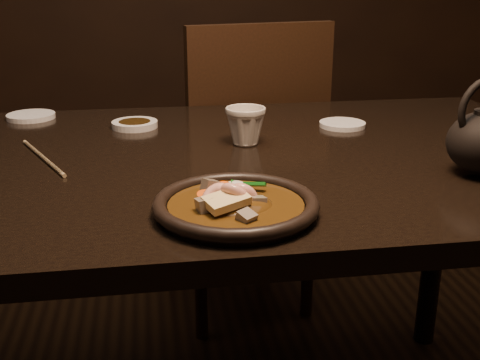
{
  "coord_description": "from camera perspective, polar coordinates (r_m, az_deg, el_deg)",
  "views": [
    {
      "loc": [
        -0.1,
        -1.13,
        1.1
      ],
      "look_at": [
        0.03,
        -0.29,
        0.8
      ],
      "focal_mm": 45.0,
      "sensor_mm": 36.0,
      "label": 1
    }
  ],
  "objects": [
    {
      "name": "saucer_right",
      "position": [
        1.43,
        9.68,
        5.23
      ],
      "size": [
        0.11,
        0.11,
        0.01
      ],
      "primitive_type": "cylinder",
      "color": "silver",
      "rests_on": "table"
    },
    {
      "name": "stirfry",
      "position": [
        0.9,
        -0.66,
        -2.13
      ],
      "size": [
        0.12,
        0.16,
        0.06
      ],
      "color": "#3C240B",
      "rests_on": "plate"
    },
    {
      "name": "chair",
      "position": [
        1.88,
        0.36,
        1.61
      ],
      "size": [
        0.54,
        0.54,
        0.96
      ],
      "rotation": [
        0.0,
        0.0,
        3.35
      ],
      "color": "black",
      "rests_on": "floor"
    },
    {
      "name": "soy_dish",
      "position": [
        1.42,
        -9.95,
        5.22
      ],
      "size": [
        0.11,
        0.11,
        0.01
      ],
      "primitive_type": "cylinder",
      "color": "silver",
      "rests_on": "table"
    },
    {
      "name": "plate",
      "position": [
        0.9,
        -0.39,
        -2.47
      ],
      "size": [
        0.25,
        0.25,
        0.03
      ],
      "color": "black",
      "rests_on": "table"
    },
    {
      "name": "table",
      "position": [
        1.21,
        -3.73,
        -1.13
      ],
      "size": [
        1.6,
        0.9,
        0.75
      ],
      "color": "black",
      "rests_on": "floor"
    },
    {
      "name": "chopsticks",
      "position": [
        1.22,
        -18.19,
        2.05
      ],
      "size": [
        0.12,
        0.24,
        0.01
      ],
      "rotation": [
        0.0,
        0.0,
        0.43
      ],
      "color": "#9F855B",
      "rests_on": "table"
    },
    {
      "name": "saucer_left",
      "position": [
        1.57,
        -19.21,
        5.74
      ],
      "size": [
        0.12,
        0.12,
        0.01
      ],
      "primitive_type": "cylinder",
      "color": "silver",
      "rests_on": "table"
    },
    {
      "name": "tea_cup",
      "position": [
        1.25,
        0.53,
        5.28
      ],
      "size": [
        0.1,
        0.1,
        0.08
      ],
      "primitive_type": "imported",
      "rotation": [
        0.0,
        0.0,
        0.26
      ],
      "color": "beige",
      "rests_on": "table"
    }
  ]
}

